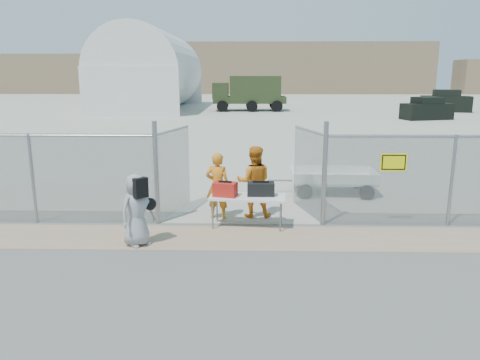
{
  "coord_description": "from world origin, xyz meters",
  "views": [
    {
      "loc": [
        0.26,
        -8.85,
        3.58
      ],
      "look_at": [
        0.0,
        2.0,
        1.1
      ],
      "focal_mm": 35.0,
      "sensor_mm": 36.0,
      "label": 1
    }
  ],
  "objects_px": {
    "security_worker_left": "(218,186)",
    "visitor": "(137,210)",
    "folding_table": "(248,211)",
    "utility_trailer": "(333,181)",
    "security_worker_right": "(254,182)"
  },
  "relations": [
    {
      "from": "security_worker_left",
      "to": "visitor",
      "type": "bearing_deg",
      "value": 63.2
    },
    {
      "from": "folding_table",
      "to": "utility_trailer",
      "type": "bearing_deg",
      "value": 57.37
    },
    {
      "from": "folding_table",
      "to": "security_worker_right",
      "type": "relative_size",
      "value": 0.97
    },
    {
      "from": "folding_table",
      "to": "security_worker_left",
      "type": "bearing_deg",
      "value": 145.27
    },
    {
      "from": "security_worker_right",
      "to": "visitor",
      "type": "bearing_deg",
      "value": 40.92
    },
    {
      "from": "security_worker_left",
      "to": "visitor",
      "type": "xyz_separation_m",
      "value": [
        -1.56,
        -1.93,
        -0.07
      ]
    },
    {
      "from": "folding_table",
      "to": "utility_trailer",
      "type": "height_order",
      "value": "utility_trailer"
    },
    {
      "from": "security_worker_left",
      "to": "visitor",
      "type": "relative_size",
      "value": 1.09
    },
    {
      "from": "folding_table",
      "to": "security_worker_right",
      "type": "distance_m",
      "value": 1.0
    },
    {
      "from": "security_worker_left",
      "to": "visitor",
      "type": "distance_m",
      "value": 2.48
    },
    {
      "from": "security_worker_left",
      "to": "security_worker_right",
      "type": "height_order",
      "value": "security_worker_right"
    },
    {
      "from": "security_worker_left",
      "to": "security_worker_right",
      "type": "relative_size",
      "value": 0.92
    },
    {
      "from": "visitor",
      "to": "utility_trailer",
      "type": "xyz_separation_m",
      "value": [
        4.88,
        4.52,
        -0.38
      ]
    },
    {
      "from": "security_worker_right",
      "to": "visitor",
      "type": "relative_size",
      "value": 1.17
    },
    {
      "from": "security_worker_right",
      "to": "utility_trailer",
      "type": "height_order",
      "value": "security_worker_right"
    }
  ]
}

